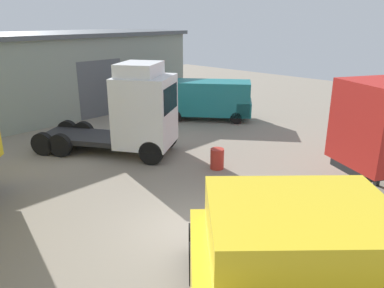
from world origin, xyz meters
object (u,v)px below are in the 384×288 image
(delivery_van_teal, at_px, (210,99))
(oil_drum, at_px, (217,159))
(tractor_unit_white, at_px, (135,113))
(traffic_cone, at_px, (279,199))

(delivery_van_teal, distance_m, oil_drum, 8.20)
(tractor_unit_white, distance_m, oil_drum, 4.38)
(traffic_cone, bearing_deg, tractor_unit_white, 90.77)
(oil_drum, xyz_separation_m, traffic_cone, (-1.14, -3.70, -0.19))
(oil_drum, distance_m, traffic_cone, 3.87)
(oil_drum, bearing_deg, tractor_unit_white, 107.63)
(tractor_unit_white, distance_m, delivery_van_teal, 7.39)
(oil_drum, relative_size, traffic_cone, 1.60)
(tractor_unit_white, distance_m, traffic_cone, 7.80)
(delivery_van_teal, xyz_separation_m, oil_drum, (-5.91, -5.61, -0.88))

